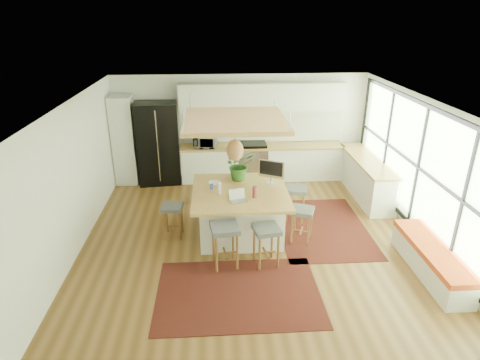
{
  "coord_description": "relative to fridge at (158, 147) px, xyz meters",
  "views": [
    {
      "loc": [
        -0.66,
        -6.77,
        4.18
      ],
      "look_at": [
        -0.2,
        0.5,
        1.1
      ],
      "focal_mm": 30.26,
      "sensor_mm": 36.0,
      "label": 1
    }
  ],
  "objects": [
    {
      "name": "floor",
      "position": [
        2.12,
        -3.19,
        -0.93
      ],
      "size": [
        7.0,
        7.0,
        0.0
      ],
      "primitive_type": "plane",
      "color": "brown",
      "rests_on": "ground"
    },
    {
      "name": "ceiling",
      "position": [
        2.12,
        -3.19,
        1.78
      ],
      "size": [
        7.0,
        7.0,
        0.0
      ],
      "primitive_type": "plane",
      "rotation": [
        3.14,
        0.0,
        0.0
      ],
      "color": "white",
      "rests_on": "ground"
    },
    {
      "name": "wall_back",
      "position": [
        2.12,
        0.31,
        0.42
      ],
      "size": [
        6.5,
        0.0,
        6.5
      ],
      "primitive_type": "plane",
      "rotation": [
        1.57,
        0.0,
        0.0
      ],
      "color": "white",
      "rests_on": "ground"
    },
    {
      "name": "wall_front",
      "position": [
        2.12,
        -6.69,
        0.42
      ],
      "size": [
        6.5,
        0.0,
        6.5
      ],
      "primitive_type": "plane",
      "rotation": [
        -1.57,
        0.0,
        0.0
      ],
      "color": "white",
      "rests_on": "ground"
    },
    {
      "name": "wall_left",
      "position": [
        -1.13,
        -3.19,
        0.42
      ],
      "size": [
        0.0,
        7.0,
        7.0
      ],
      "primitive_type": "plane",
      "rotation": [
        1.57,
        0.0,
        1.57
      ],
      "color": "white",
      "rests_on": "ground"
    },
    {
      "name": "wall_right",
      "position": [
        5.37,
        -3.19,
        0.42
      ],
      "size": [
        0.0,
        7.0,
        7.0
      ],
      "primitive_type": "plane",
      "rotation": [
        1.57,
        0.0,
        -1.57
      ],
      "color": "white",
      "rests_on": "ground"
    },
    {
      "name": "window_wall",
      "position": [
        5.34,
        -3.19,
        0.47
      ],
      "size": [
        0.1,
        6.2,
        2.6
      ],
      "primitive_type": null,
      "color": "black",
      "rests_on": "wall_right"
    },
    {
      "name": "pantry",
      "position": [
        -0.83,
        -0.01,
        0.2
      ],
      "size": [
        0.55,
        0.6,
        2.25
      ],
      "primitive_type": "cube",
      "color": "silver",
      "rests_on": "floor"
    },
    {
      "name": "back_counter_base",
      "position": [
        2.67,
        -0.01,
        -0.49
      ],
      "size": [
        4.2,
        0.6,
        0.88
      ],
      "primitive_type": "cube",
      "color": "silver",
      "rests_on": "floor"
    },
    {
      "name": "back_counter_top",
      "position": [
        2.67,
        -0.01,
        -0.03
      ],
      "size": [
        4.24,
        0.64,
        0.05
      ],
      "primitive_type": "cube",
      "color": "#A67D3B",
      "rests_on": "back_counter_base"
    },
    {
      "name": "backsplash",
      "position": [
        2.67,
        0.29,
        0.43
      ],
      "size": [
        4.2,
        0.02,
        0.8
      ],
      "primitive_type": "cube",
      "color": "white",
      "rests_on": "wall_back"
    },
    {
      "name": "upper_cabinets",
      "position": [
        2.67,
        0.13,
        1.22
      ],
      "size": [
        4.2,
        0.34,
        0.7
      ],
      "primitive_type": "cube",
      "color": "silver",
      "rests_on": "wall_back"
    },
    {
      "name": "range",
      "position": [
        2.42,
        -0.01,
        -0.43
      ],
      "size": [
        0.76,
        0.62,
        1.0
      ],
      "primitive_type": null,
      "color": "#A5A5AA",
      "rests_on": "floor"
    },
    {
      "name": "right_counter_base",
      "position": [
        5.05,
        -1.19,
        -0.49
      ],
      "size": [
        0.6,
        2.5,
        0.88
      ],
      "primitive_type": "cube",
      "color": "silver",
      "rests_on": "floor"
    },
    {
      "name": "right_counter_top",
      "position": [
        5.05,
        -1.19,
        -0.03
      ],
      "size": [
        0.64,
        2.54,
        0.05
      ],
      "primitive_type": "cube",
      "color": "#A67D3B",
      "rests_on": "right_counter_base"
    },
    {
      "name": "window_bench",
      "position": [
        5.07,
        -4.39,
        -0.68
      ],
      "size": [
        0.52,
        2.0,
        0.5
      ],
      "primitive_type": null,
      "color": "silver",
      "rests_on": "floor"
    },
    {
      "name": "ceiling_panel",
      "position": [
        1.82,
        -2.79,
        1.12
      ],
      "size": [
        1.86,
        1.86,
        0.8
      ],
      "primitive_type": null,
      "color": "#A67D3B",
      "rests_on": "ceiling"
    },
    {
      "name": "rug_near",
      "position": [
        1.76,
        -4.73,
        -0.92
      ],
      "size": [
        2.6,
        1.8,
        0.01
      ],
      "primitive_type": "cube",
      "color": "black",
      "rests_on": "floor"
    },
    {
      "name": "rug_right",
      "position": [
        3.62,
        -2.73,
        -0.92
      ],
      "size": [
        1.8,
        2.6,
        0.01
      ],
      "primitive_type": "cube",
      "color": "black",
      "rests_on": "floor"
    },
    {
      "name": "fridge",
      "position": [
        0.0,
        0.0,
        0.0
      ],
      "size": [
        1.12,
        0.91,
        2.09
      ],
      "primitive_type": null,
      "rotation": [
        0.0,
        0.0,
        0.1
      ],
      "color": "black",
      "rests_on": "floor"
    },
    {
      "name": "island",
      "position": [
        1.91,
        -2.82,
        -0.46
      ],
      "size": [
        1.85,
        1.85,
        0.93
      ],
      "primitive_type": null,
      "color": "#A67D3B",
      "rests_on": "floor"
    },
    {
      "name": "stool_near_left",
      "position": [
        1.58,
        -3.94,
        -0.57
      ],
      "size": [
        0.53,
        0.53,
        0.79
      ],
      "primitive_type": null,
      "rotation": [
        0.0,
        0.0,
        0.15
      ],
      "color": "#464B4E",
      "rests_on": "floor"
    },
    {
      "name": "stool_near_right",
      "position": [
        2.3,
        -3.94,
        -0.57
      ],
      "size": [
        0.51,
        0.51,
        0.74
      ],
      "primitive_type": null,
      "rotation": [
        0.0,
        0.0,
        0.19
      ],
      "color": "#464B4E",
      "rests_on": "floor"
    },
    {
      "name": "stool_right_front",
      "position": [
        3.08,
        -3.22,
        -0.57
      ],
      "size": [
        0.54,
        0.54,
        0.7
      ],
      "primitive_type": null,
      "rotation": [
        0.0,
        0.0,
        1.2
      ],
      "color": "#464B4E",
      "rests_on": "floor"
    },
    {
      "name": "stool_right_back",
      "position": [
        3.12,
        -2.33,
        -0.57
      ],
      "size": [
        0.54,
        0.54,
        0.75
      ],
      "primitive_type": null,
      "rotation": [
        0.0,
        0.0,
        1.31
      ],
      "color": "#464B4E",
      "rests_on": "floor"
    },
    {
      "name": "stool_left_side",
      "position": [
        0.58,
        -2.87,
        -0.57
      ],
      "size": [
        0.44,
        0.44,
        0.68
      ],
      "primitive_type": null,
      "rotation": [
        0.0,
        0.0,
        -1.67
      ],
      "color": "#464B4E",
      "rests_on": "floor"
    },
    {
      "name": "laptop",
      "position": [
        1.86,
        -3.29,
        0.12
      ],
      "size": [
        0.36,
        0.38,
        0.22
      ],
      "primitive_type": null,
      "rotation": [
        0.0,
        0.0,
        0.25
      ],
      "color": "#A5A5AA",
      "rests_on": "island"
    },
    {
      "name": "monitor",
      "position": [
        2.56,
        -2.5,
        0.26
      ],
      "size": [
        0.57,
        0.42,
        0.5
      ],
      "primitive_type": null,
      "rotation": [
        0.0,
        0.0,
        -0.47
      ],
      "color": "#A5A5AA",
      "rests_on": "island"
    },
    {
      "name": "microwave",
      "position": [
        1.2,
        -0.05,
        0.19
      ],
      "size": [
        0.61,
        0.38,
        0.39
      ],
      "primitive_type": "imported",
      "rotation": [
        0.0,
        0.0,
        -0.12
      ],
      "color": "#A5A5AA",
      "rests_on": "back_counter_top"
    },
    {
      "name": "island_plant",
      "position": [
        1.93,
        -2.24,
        0.25
      ],
      "size": [
        0.76,
        0.8,
        0.5
      ],
      "primitive_type": "imported",
      "rotation": [
        0.0,
        0.0,
        0.35
      ],
      "color": "#1E4C19",
      "rests_on": "island"
    },
    {
      "name": "island_bowl",
      "position": [
        1.42,
        -2.5,
        0.03
      ],
      "size": [
        0.25,
        0.25,
        0.06
      ],
      "primitive_type": "imported",
      "rotation": [
        0.0,
        0.0,
        0.09
      ],
      "color": "white",
      "rests_on": "island"
    },
    {
      "name": "island_bottle_0",
      "position": [
        1.36,
        -2.72,
        0.1
      ],
      "size": [
        0.07,
        0.07,
        0.19
      ],
      "primitive_type": "cylinder",
      "color": "blue",
      "rests_on": "island"
    },
    {
      "name": "island_bottle_1",
      "position": [
        1.51,
        -2.97,
        0.1
      ],
      "size": [
        0.07,
        0.07,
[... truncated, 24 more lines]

